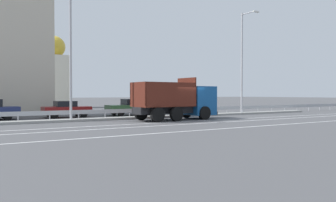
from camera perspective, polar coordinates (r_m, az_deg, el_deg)
ground_plane at (r=25.72m, az=2.79°, el=-3.22°), size 320.00×320.00×0.00m
lane_strip_0 at (r=23.84m, az=3.41°, el=-3.57°), size 61.44×0.16×0.01m
lane_strip_1 at (r=22.38m, az=6.00°, el=-3.88°), size 61.44×0.16×0.01m
lane_strip_2 at (r=19.79m, az=11.87°, el=-4.57°), size 61.44×0.16×0.01m
median_island at (r=27.85m, az=-0.09°, el=-2.69°), size 33.79×1.10×0.18m
median_guardrail at (r=28.53m, az=-0.93°, el=-1.64°), size 61.44×0.09×0.78m
dump_truck at (r=25.83m, az=2.81°, el=-0.32°), size 6.89×2.99×3.27m
median_road_sign at (r=28.59m, az=2.51°, el=-0.57°), size 0.70×0.16×2.10m
street_lamp_1 at (r=24.86m, az=-16.52°, el=8.80°), size 0.71×1.96×9.66m
street_lamp_2 at (r=32.75m, az=12.89°, el=7.13°), size 0.71×1.93×9.85m
parked_car_3 at (r=29.17m, az=-17.28°, el=-1.34°), size 3.91×2.03×1.40m
parked_car_4 at (r=31.16m, az=-6.15°, el=-1.04°), size 4.92×2.02×1.53m
church_tower at (r=51.05m, az=-19.21°, el=4.67°), size 3.60×3.60×11.41m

